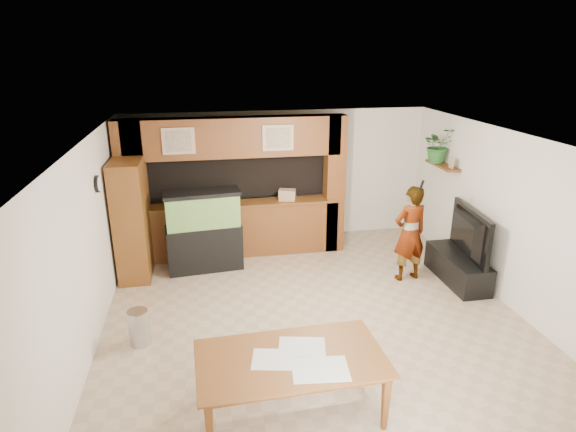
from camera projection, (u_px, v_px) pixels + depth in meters
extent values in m
plane|color=tan|center=(314.00, 317.00, 7.07)|extent=(6.50, 6.50, 0.00)
plane|color=white|center=(317.00, 141.00, 6.21)|extent=(6.50, 6.50, 0.00)
plane|color=silver|center=(278.00, 176.00, 9.65)|extent=(6.00, 0.00, 6.00)
plane|color=silver|center=(87.00, 250.00, 6.13)|extent=(0.00, 6.50, 6.50)
plane|color=silver|center=(512.00, 221.00, 7.15)|extent=(0.00, 6.50, 6.50)
cube|color=brown|center=(238.00, 230.00, 9.02)|extent=(3.80, 0.35, 1.00)
cube|color=brown|center=(237.00, 204.00, 8.85)|extent=(3.80, 0.43, 0.04)
cube|color=brown|center=(234.00, 137.00, 8.44)|extent=(3.80, 0.35, 0.70)
cube|color=brown|center=(134.00, 194.00, 8.45)|extent=(0.50, 0.35, 2.60)
cube|color=brown|center=(334.00, 184.00, 9.07)|extent=(0.35, 0.35, 2.60)
cube|color=black|center=(233.00, 174.00, 9.22)|extent=(4.20, 0.45, 0.85)
cube|color=tan|center=(179.00, 141.00, 8.10)|extent=(0.55, 0.03, 0.45)
cube|color=tan|center=(178.00, 141.00, 8.08)|extent=(0.43, 0.01, 0.35)
cube|color=tan|center=(278.00, 138.00, 8.39)|extent=(0.55, 0.03, 0.45)
cube|color=tan|center=(278.00, 138.00, 8.37)|extent=(0.43, 0.01, 0.35)
cylinder|color=black|center=(98.00, 184.00, 6.86)|extent=(0.04, 0.25, 0.25)
cylinder|color=white|center=(99.00, 184.00, 6.87)|extent=(0.01, 0.21, 0.21)
cube|color=brown|center=(442.00, 165.00, 8.80)|extent=(0.25, 0.90, 0.04)
cube|color=brown|center=(131.00, 221.00, 7.99)|extent=(0.51, 0.83, 2.03)
cylinder|color=#B2B2B7|center=(139.00, 328.00, 6.34)|extent=(0.27, 0.27, 0.50)
cube|color=black|center=(205.00, 247.00, 8.48)|extent=(1.29, 0.49, 0.81)
cube|color=#2F7738|center=(202.00, 211.00, 8.26)|extent=(1.24, 0.45, 0.56)
cube|color=black|center=(201.00, 193.00, 8.15)|extent=(1.29, 0.49, 0.06)
cube|color=black|center=(457.00, 268.00, 8.10)|extent=(0.51, 1.40, 0.47)
imported|color=black|center=(462.00, 233.00, 7.89)|extent=(0.35, 1.40, 0.80)
cube|color=tan|center=(451.00, 163.00, 8.48)|extent=(0.03, 0.14, 0.18)
imported|color=#265E25|center=(438.00, 145.00, 8.84)|extent=(0.63, 0.56, 0.65)
imported|color=tan|center=(410.00, 234.00, 7.98)|extent=(0.66, 0.49, 1.64)
cylinder|color=black|center=(422.00, 185.00, 7.55)|extent=(0.04, 0.11, 0.17)
imported|color=brown|center=(292.00, 387.00, 5.08)|extent=(2.00, 1.16, 0.69)
cube|color=silver|center=(320.00, 369.00, 4.81)|extent=(0.61, 0.47, 0.01)
cube|color=silver|center=(276.00, 359.00, 4.97)|extent=(0.56, 0.45, 0.01)
cube|color=silver|center=(302.00, 347.00, 5.18)|extent=(0.56, 0.46, 0.01)
cube|color=#A6805A|center=(287.00, 195.00, 8.97)|extent=(0.35, 0.28, 0.20)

